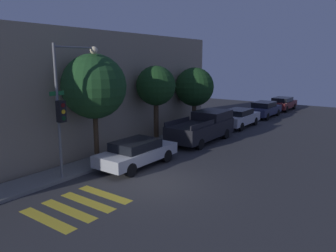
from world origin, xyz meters
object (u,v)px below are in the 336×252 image
(traffic_light_pole, at_px, (68,95))
(sedan_tail_of_row, at_px, (282,103))
(tree_midblock, at_px, (156,86))
(sedan_middle, at_px, (239,117))
(sedan_far_end, at_px, (264,109))
(pickup_truck, at_px, (203,127))
(sedan_near_corner, at_px, (137,152))
(tree_near_corner, at_px, (94,87))
(tree_far_end, at_px, (194,87))

(traffic_light_pole, relative_size, sedan_tail_of_row, 1.31)
(sedan_tail_of_row, bearing_deg, tree_midblock, 174.28)
(sedan_middle, height_order, sedan_far_end, sedan_far_end)
(sedan_far_end, distance_m, sedan_tail_of_row, 5.44)
(tree_midblock, bearing_deg, pickup_truck, -37.91)
(sedan_near_corner, height_order, sedan_far_end, sedan_far_end)
(sedan_middle, relative_size, tree_near_corner, 0.82)
(tree_near_corner, height_order, tree_far_end, tree_near_corner)
(sedan_tail_of_row, relative_size, tree_near_corner, 0.81)
(traffic_light_pole, relative_size, tree_far_end, 1.25)
(tree_near_corner, distance_m, tree_far_end, 9.36)
(sedan_tail_of_row, relative_size, tree_far_end, 0.95)
(sedan_far_end, xyz_separation_m, tree_midblock, (-13.69, 1.92, 2.84))
(pickup_truck, relative_size, sedan_tail_of_row, 1.21)
(traffic_light_pole, height_order, tree_far_end, traffic_light_pole)
(sedan_middle, relative_size, sedan_tail_of_row, 1.00)
(tree_midblock, distance_m, tree_far_end, 4.48)
(sedan_near_corner, xyz_separation_m, sedan_tail_of_row, (23.13, 0.00, 0.02))
(sedan_near_corner, bearing_deg, pickup_truck, -0.00)
(traffic_light_pole, xyz_separation_m, sedan_tail_of_row, (26.02, -1.27, -2.96))
(traffic_light_pole, xyz_separation_m, sedan_far_end, (20.58, -1.27, -2.93))
(sedan_middle, xyz_separation_m, tree_near_corner, (-12.95, 1.92, 3.12))
(pickup_truck, distance_m, sedan_tail_of_row, 16.66)
(sedan_far_end, distance_m, tree_near_corner, 18.92)
(traffic_light_pole, bearing_deg, tree_near_corner, 17.60)
(sedan_near_corner, xyz_separation_m, tree_midblock, (4.01, 1.92, 2.89))
(sedan_middle, xyz_separation_m, tree_midblock, (-8.08, 1.92, 2.84))
(tree_far_end, bearing_deg, tree_near_corner, 180.00)
(traffic_light_pole, xyz_separation_m, sedan_near_corner, (2.89, -1.27, -2.98))
(sedan_tail_of_row, bearing_deg, sedan_far_end, 180.00)
(traffic_light_pole, distance_m, tree_near_corner, 2.13)
(sedan_far_end, relative_size, tree_near_corner, 0.85)
(traffic_light_pole, height_order, sedan_tail_of_row, traffic_light_pole)
(tree_far_end, bearing_deg, sedan_near_corner, -167.26)
(traffic_light_pole, relative_size, sedan_near_corner, 1.32)
(pickup_truck, xyz_separation_m, sedan_middle, (5.62, 0.00, -0.17))
(sedan_near_corner, distance_m, tree_near_corner, 3.81)
(sedan_near_corner, relative_size, tree_midblock, 0.91)
(traffic_light_pole, bearing_deg, sedan_middle, -4.86)
(sedan_far_end, distance_m, tree_midblock, 14.11)
(tree_midblock, bearing_deg, sedan_middle, -13.34)
(pickup_truck, distance_m, tree_midblock, 4.10)
(sedan_middle, distance_m, sedan_far_end, 5.61)
(tree_near_corner, relative_size, tree_midblock, 1.13)
(pickup_truck, relative_size, sedan_far_end, 1.16)
(sedan_middle, distance_m, tree_near_corner, 13.46)
(traffic_light_pole, relative_size, pickup_truck, 1.08)
(sedan_tail_of_row, bearing_deg, pickup_truck, -180.00)
(sedan_far_end, bearing_deg, sedan_tail_of_row, 0.00)
(tree_far_end, bearing_deg, tree_midblock, 180.00)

